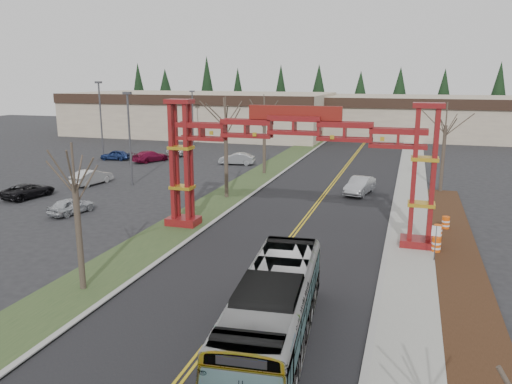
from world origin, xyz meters
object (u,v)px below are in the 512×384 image
at_px(retail_building_west, 201,114).
at_px(light_pole_near, 129,132).
at_px(parked_car_near_b, 92,177).
at_px(parked_car_near_c, 29,190).
at_px(retail_building_east, 430,117).
at_px(bare_tree_median_mid, 226,124).
at_px(parked_car_mid_a, 150,156).
at_px(street_sign, 436,236).
at_px(transit_bus, 274,312).
at_px(light_pole_mid, 101,114).
at_px(barrel_north, 446,223).
at_px(light_pole_far, 193,114).
at_px(parked_car_near_a, 71,206).
at_px(bare_tree_median_near, 75,185).
at_px(bare_tree_median_far, 264,119).
at_px(parked_car_far_b, 178,150).
at_px(gateway_arch, 294,147).
at_px(barrel_mid, 438,232).
at_px(bare_tree_right_far, 446,126).
at_px(parked_car_far_a, 237,159).
at_px(barrel_south, 436,245).
at_px(parked_car_mid_b, 116,155).
at_px(silver_sedan, 360,186).

bearing_deg(retail_building_west, light_pole_near, -75.34).
distance_m(parked_car_near_b, parked_car_near_c, 6.65).
height_order(retail_building_east, bare_tree_median_mid, bare_tree_median_mid).
bearing_deg(parked_car_mid_a, retail_building_east, -108.51).
xyz_separation_m(bare_tree_median_mid, street_sign, (16.86, -11.08, -4.91)).
relative_size(parked_car_near_b, light_pole_near, 0.50).
bearing_deg(transit_bus, light_pole_mid, 125.67).
height_order(light_pole_near, street_sign, light_pole_near).
xyz_separation_m(light_pole_mid, barrel_north, (41.48, -20.85, -5.18)).
height_order(transit_bus, light_pole_far, light_pole_far).
bearing_deg(light_pole_near, light_pole_mid, 132.11).
relative_size(light_pole_near, light_pole_mid, 0.92).
relative_size(retail_building_west, street_sign, 21.23).
xyz_separation_m(parked_car_near_a, parked_car_near_c, (-7.01, 3.40, 0.00)).
relative_size(parked_car_near_a, light_pole_mid, 0.38).
distance_m(bare_tree_median_near, light_pole_near, 24.97).
xyz_separation_m(bare_tree_median_near, street_sign, (16.86, 9.19, -3.80)).
relative_size(bare_tree_median_far, light_pole_near, 0.92).
bearing_deg(parked_car_far_b, gateway_arch, 111.97).
relative_size(bare_tree_median_near, barrel_mid, 7.41).
distance_m(parked_car_near_b, light_pole_mid, 18.44).
bearing_deg(bare_tree_right_far, light_pole_near, -168.91).
bearing_deg(bare_tree_right_far, parked_car_far_a, 159.92).
distance_m(retail_building_west, barrel_south, 67.26).
height_order(parked_car_near_b, street_sign, street_sign).
bearing_deg(barrel_mid, parked_car_mid_a, 146.75).
relative_size(parked_car_near_b, bare_tree_median_far, 0.54).
distance_m(parked_car_near_c, barrel_south, 33.90).
relative_size(bare_tree_median_near, barrel_north, 7.67).
distance_m(gateway_arch, parked_car_mid_a, 34.00).
distance_m(parked_car_far_b, bare_tree_median_near, 44.15).
height_order(retail_building_east, bare_tree_median_far, bare_tree_median_far).
distance_m(parked_car_near_c, parked_car_far_a, 24.40).
relative_size(bare_tree_median_far, light_pole_mid, 0.85).
xyz_separation_m(transit_bus, light_pole_far, (-27.42, 53.03, 3.26)).
distance_m(retail_building_east, light_pole_far, 41.77).
xyz_separation_m(gateway_arch, parked_car_mid_a, (-23.80, 23.70, -5.29)).
bearing_deg(parked_car_near_c, retail_building_west, -73.78).
distance_m(parked_car_mid_b, street_sign, 45.64).
xyz_separation_m(parked_car_near_c, barrel_north, (34.43, 0.81, -0.16)).
bearing_deg(bare_tree_median_mid, bare_tree_right_far, 23.70).
relative_size(retail_building_west, barrel_south, 45.81).
relative_size(retail_building_east, street_sign, 17.54).
relative_size(retail_building_west, retail_building_east, 1.21).
height_order(gateway_arch, parked_car_near_a, gateway_arch).
relative_size(retail_building_east, barrel_north, 39.44).
relative_size(parked_car_mid_b, bare_tree_median_mid, 0.43).
relative_size(silver_sedan, parked_car_near_b, 1.04).
distance_m(retail_building_east, barrel_north, 57.61).
bearing_deg(parked_car_mid_b, parked_car_far_b, 129.83).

